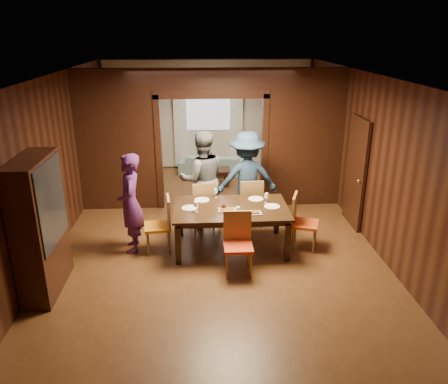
{
  "coord_description": "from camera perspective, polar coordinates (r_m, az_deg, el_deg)",
  "views": [
    {
      "loc": [
        -0.28,
        -7.22,
        3.6
      ],
      "look_at": [
        0.13,
        -0.4,
        1.05
      ],
      "focal_mm": 35.0,
      "sensor_mm": 36.0,
      "label": 1
    }
  ],
  "objects": [
    {
      "name": "floor",
      "position": [
        8.08,
        -1.12,
        -6.02
      ],
      "size": [
        9.0,
        9.0,
        0.0
      ],
      "primitive_type": "plane",
      "color": "#512F16",
      "rests_on": "ground"
    },
    {
      "name": "ceiling",
      "position": [
        7.26,
        -1.29,
        14.92
      ],
      "size": [
        5.5,
        9.0,
        0.02
      ],
      "primitive_type": "cube",
      "color": "silver",
      "rests_on": "room_walls"
    },
    {
      "name": "room_walls",
      "position": [
        9.35,
        -1.67,
        7.51
      ],
      "size": [
        5.52,
        9.01,
        2.9
      ],
      "color": "black",
      "rests_on": "floor"
    },
    {
      "name": "person_purple",
      "position": [
        7.51,
        -12.12,
        -1.45
      ],
      "size": [
        0.5,
        0.68,
        1.72
      ],
      "primitive_type": "imported",
      "rotation": [
        0.0,
        0.0,
        -1.43
      ],
      "color": "#491D56",
      "rests_on": "floor"
    },
    {
      "name": "person_grey",
      "position": [
        8.29,
        -2.87,
        1.69
      ],
      "size": [
        1.01,
        0.84,
        1.87
      ],
      "primitive_type": "imported",
      "rotation": [
        0.0,
        0.0,
        3.3
      ],
      "color": "#515258",
      "rests_on": "floor"
    },
    {
      "name": "person_navy",
      "position": [
        8.34,
        3.0,
        1.68
      ],
      "size": [
        1.24,
        0.78,
        1.84
      ],
      "primitive_type": "imported",
      "rotation": [
        0.0,
        0.0,
        3.23
      ],
      "color": "#1D2F49",
      "rests_on": "floor"
    },
    {
      "name": "sofa",
      "position": [
        11.57,
        -1.4,
        3.68
      ],
      "size": [
        1.86,
        0.95,
        0.52
      ],
      "primitive_type": "imported",
      "rotation": [
        0.0,
        0.0,
        2.99
      ],
      "color": "#7EA2A5",
      "rests_on": "floor"
    },
    {
      "name": "serving_bowl",
      "position": [
        7.56,
        1.55,
        -1.32
      ],
      "size": [
        0.31,
        0.31,
        0.08
      ],
      "primitive_type": "imported",
      "color": "black",
      "rests_on": "dining_table"
    },
    {
      "name": "dining_table",
      "position": [
        7.58,
        0.9,
        -4.67
      ],
      "size": [
        1.95,
        1.21,
        0.76
      ],
      "primitive_type": "cube",
      "color": "black",
      "rests_on": "floor"
    },
    {
      "name": "coffee_table",
      "position": [
        10.73,
        -1.41,
        1.98
      ],
      "size": [
        0.8,
        0.5,
        0.4
      ],
      "primitive_type": "cube",
      "color": "black",
      "rests_on": "floor"
    },
    {
      "name": "chair_left",
      "position": [
        7.53,
        -8.68,
        -4.25
      ],
      "size": [
        0.49,
        0.49,
        0.97
      ],
      "primitive_type": null,
      "rotation": [
        0.0,
        0.0,
        -1.46
      ],
      "color": "orange",
      "rests_on": "floor"
    },
    {
      "name": "chair_right",
      "position": [
        7.67,
        10.56,
        -3.89
      ],
      "size": [
        0.56,
        0.56,
        0.97
      ],
      "primitive_type": null,
      "rotation": [
        0.0,
        0.0,
        1.24
      ],
      "color": "#CF4313",
      "rests_on": "floor"
    },
    {
      "name": "chair_far_l",
      "position": [
        8.31,
        -2.86,
        -1.6
      ],
      "size": [
        0.52,
        0.52,
        0.97
      ],
      "primitive_type": null,
      "rotation": [
        0.0,
        0.0,
        3.33
      ],
      "color": "orange",
      "rests_on": "floor"
    },
    {
      "name": "chair_far_r",
      "position": [
        8.43,
        3.42,
        -1.27
      ],
      "size": [
        0.46,
        0.46,
        0.97
      ],
      "primitive_type": null,
      "rotation": [
        0.0,
        0.0,
        3.18
      ],
      "color": "#D14513",
      "rests_on": "floor"
    },
    {
      "name": "chair_near",
      "position": [
        6.78,
        1.87,
        -6.9
      ],
      "size": [
        0.44,
        0.44,
        0.97
      ],
      "primitive_type": null,
      "rotation": [
        0.0,
        0.0,
        -0.01
      ],
      "color": "red",
      "rests_on": "floor"
    },
    {
      "name": "hutch",
      "position": [
        6.68,
        -22.9,
        -4.18
      ],
      "size": [
        0.4,
        1.2,
        2.0
      ],
      "primitive_type": "cube",
      "color": "black",
      "rests_on": "floor"
    },
    {
      "name": "door_right",
      "position": [
        8.66,
        16.84,
        2.44
      ],
      "size": [
        0.06,
        0.9,
        2.1
      ],
      "primitive_type": "cube",
      "color": "black",
      "rests_on": "floor"
    },
    {
      "name": "window_far",
      "position": [
        11.82,
        -2.1,
        11.2
      ],
      "size": [
        1.2,
        0.03,
        1.3
      ],
      "primitive_type": "cube",
      "color": "silver",
      "rests_on": "back_wall"
    },
    {
      "name": "curtain_left",
      "position": [
        11.87,
        -5.73,
        8.94
      ],
      "size": [
        0.35,
        0.06,
        2.4
      ],
      "primitive_type": "cube",
      "color": "white",
      "rests_on": "back_wall"
    },
    {
      "name": "curtain_right",
      "position": [
        11.9,
        1.59,
        9.07
      ],
      "size": [
        0.35,
        0.06,
        2.4
      ],
      "primitive_type": "cube",
      "color": "white",
      "rests_on": "back_wall"
    },
    {
      "name": "plate_left",
      "position": [
        7.41,
        -4.51,
        -2.09
      ],
      "size": [
        0.27,
        0.27,
        0.01
      ],
      "primitive_type": "cylinder",
      "color": "silver",
      "rests_on": "dining_table"
    },
    {
      "name": "plate_far_l",
      "position": [
        7.74,
        -2.91,
        -1.04
      ],
      "size": [
        0.27,
        0.27,
        0.01
      ],
      "primitive_type": "cylinder",
      "color": "white",
      "rests_on": "dining_table"
    },
    {
      "name": "plate_far_r",
      "position": [
        7.8,
        4.18,
        -0.9
      ],
      "size": [
        0.27,
        0.27,
        0.01
      ],
      "primitive_type": "cylinder",
      "color": "silver",
      "rests_on": "dining_table"
    },
    {
      "name": "plate_right",
      "position": [
        7.5,
        6.28,
        -1.87
      ],
      "size": [
        0.27,
        0.27,
        0.01
      ],
      "primitive_type": "cylinder",
      "color": "white",
      "rests_on": "dining_table"
    },
    {
      "name": "plate_near",
      "position": [
        7.11,
        1.06,
        -3.04
      ],
      "size": [
        0.27,
        0.27,
        0.01
      ],
      "primitive_type": "cylinder",
      "color": "silver",
      "rests_on": "dining_table"
    },
    {
      "name": "platter_a",
      "position": [
        7.3,
        0.39,
        -2.29
      ],
      "size": [
        0.3,
        0.2,
        0.04
      ],
      "primitive_type": "cube",
      "color": "gray",
      "rests_on": "dining_table"
    },
    {
      "name": "platter_b",
      "position": [
        7.2,
        3.75,
        -2.68
      ],
      "size": [
        0.3,
        0.2,
        0.04
      ],
      "primitive_type": "cube",
      "color": "gray",
      "rests_on": "dining_table"
    },
    {
      "name": "wineglass_left",
      "position": [
        7.23,
        -3.67,
        -1.95
      ],
      "size": [
        0.08,
        0.08,
        0.18
      ],
      "primitive_type": null,
      "color": "silver",
      "rests_on": "dining_table"
    },
    {
      "name": "wineglass_far",
      "position": [
        7.81,
        -1.1,
        -0.16
      ],
      "size": [
        0.08,
        0.08,
        0.18
      ],
      "primitive_type": null,
      "color": "silver",
      "rests_on": "dining_table"
    },
    {
      "name": "wineglass_right",
      "position": [
        7.62,
        5.56,
        -0.79
      ],
      "size": [
        0.08,
        0.08,
        0.18
      ],
      "primitive_type": null,
      "color": "silver",
      "rests_on": "dining_table"
    },
    {
      "name": "tumbler",
      "position": [
        7.11,
        1.84,
        -2.48
      ],
      "size": [
        0.07,
        0.07,
        0.14
      ],
      "primitive_type": "cylinder",
      "color": "silver",
      "rests_on": "dining_table"
    },
    {
      "name": "condiment_jar",
      "position": [
        7.34,
        -0.02,
        -1.86
      ],
      "size": [
        0.08,
        0.08,
        0.11
      ],
      "primitive_type": null,
      "color": "#4E2B12",
      "rests_on": "dining_table"
    }
  ]
}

